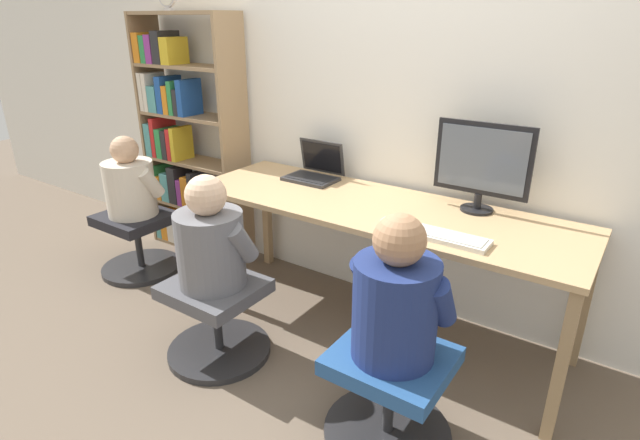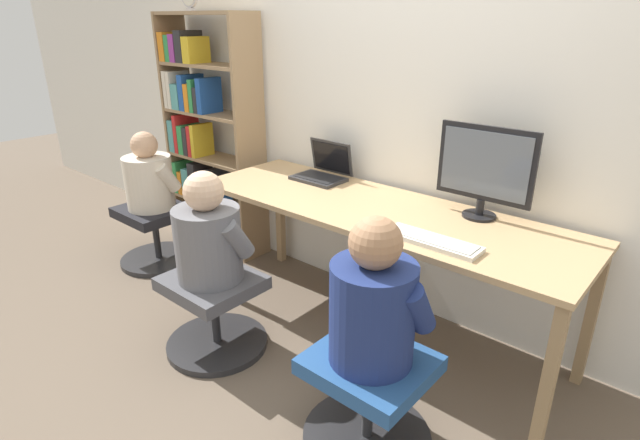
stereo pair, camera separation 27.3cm
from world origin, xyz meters
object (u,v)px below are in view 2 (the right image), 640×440
Objects in this scene: office_chair_side at (156,233)px; person_near_shelf at (149,177)px; desktop_monitor at (485,170)px; person_at_monitor at (373,303)px; office_chair_left at (368,398)px; person_at_laptop at (208,236)px; laptop at (323,171)px; office_chair_right at (215,310)px; keyboard at (432,241)px; bookshelf at (202,137)px.

person_near_shelf reaches higher than office_chair_side.
desktop_monitor is 0.79× the size of person_at_monitor.
office_chair_side is (-2.22, 0.38, 0.00)m from office_chair_left.
person_at_laptop is (-1.04, 0.00, -0.02)m from person_at_monitor.
laptop is at bearing -178.52° from desktop_monitor.
person_at_laptop is (0.00, 0.00, 0.45)m from office_chair_right.
desktop_monitor reaches higher than laptop.
bookshelf is (-2.24, 0.42, 0.07)m from keyboard.
bookshelf is at bearing 143.74° from office_chair_right.
bookshelf is 0.55m from person_near_shelf.
office_chair_left is at bearing -0.41° from person_at_laptop.
person_near_shelf is (0.04, -0.51, -0.20)m from bookshelf.
laptop is at bearing 23.13° from office_chair_side.
office_chair_left is 1.04m from office_chair_right.
desktop_monitor is at bearing 87.14° from keyboard.
bookshelf is 3.17× the size of person_near_shelf.
desktop_monitor is 0.50m from keyboard.
desktop_monitor is at bearing 89.79° from office_chair_left.
office_chair_left is 2.51m from bookshelf.
office_chair_right is 1.64m from bookshelf.
office_chair_left is 0.95× the size of person_at_laptop.
person_at_monitor is (0.02, -0.47, -0.10)m from keyboard.
office_chair_right is 1.24m from office_chair_side.
laptop reaches higher than office_chair_side.
office_chair_left is 0.32× the size of bookshelf.
person_at_laptop reaches higher than office_chair_right.
office_chair_right is 0.91× the size of person_at_monitor.
office_chair_right is at bearing -90.99° from laptop.
person_at_monitor is 1.04m from person_at_laptop.
person_at_monitor is (-0.00, -0.92, -0.33)m from desktop_monitor.
keyboard is 0.73m from office_chair_left.
desktop_monitor reaches higher than office_chair_side.
desktop_monitor is at bearing 13.61° from office_chair_side.
office_chair_side is (-1.18, 0.38, -0.45)m from person_at_laptop.
desktop_monitor is 1.60m from office_chair_right.
office_chair_left and office_chair_right have the same top height.
laptop is 0.57× the size of office_chair_side.
person_at_laptop is (-1.04, -0.91, -0.35)m from desktop_monitor.
keyboard is 0.48m from person_at_monitor.
laptop is 0.90m from person_at_laptop.
bookshelf reaches higher than office_chair_side.
office_chair_left is 2.25m from office_chair_side.
laptop is 0.71× the size of keyboard.
person_near_shelf is at bearing 170.06° from office_chair_left.
bookshelf is (-2.26, -0.02, -0.17)m from desktop_monitor.
keyboard reaches higher than office_chair_left.
person_at_laptop reaches higher than office_chair_left.
laptop is at bearing 89.01° from person_at_laptop.
office_chair_right is 0.45m from person_at_laptop.
person_near_shelf is (-2.22, 0.39, 0.43)m from office_chair_left.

